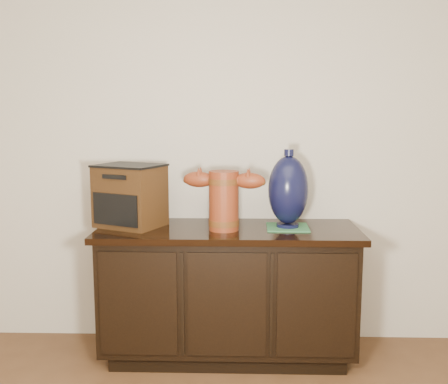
{
  "coord_description": "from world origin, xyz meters",
  "views": [
    {
      "loc": [
        0.06,
        -0.64,
        1.39
      ],
      "look_at": [
        -0.02,
        2.18,
        0.97
      ],
      "focal_mm": 42.0,
      "sensor_mm": 36.0,
      "label": 1
    }
  ],
  "objects_px": {
    "lamp_base": "(288,190)",
    "terracotta_vessel": "(224,197)",
    "sideboard": "(228,291)",
    "spray_can": "(214,207)",
    "tv_radio": "(130,196)"
  },
  "relations": [
    {
      "from": "sideboard",
      "to": "lamp_base",
      "type": "relative_size",
      "value": 3.37
    },
    {
      "from": "terracotta_vessel",
      "to": "lamp_base",
      "type": "relative_size",
      "value": 1.07
    },
    {
      "from": "tv_radio",
      "to": "lamp_base",
      "type": "relative_size",
      "value": 1.01
    },
    {
      "from": "terracotta_vessel",
      "to": "lamp_base",
      "type": "xyz_separation_m",
      "value": [
        0.36,
        0.06,
        0.03
      ]
    },
    {
      "from": "lamp_base",
      "to": "terracotta_vessel",
      "type": "bearing_deg",
      "value": -170.01
    },
    {
      "from": "tv_radio",
      "to": "spray_can",
      "type": "relative_size",
      "value": 2.59
    },
    {
      "from": "lamp_base",
      "to": "spray_can",
      "type": "height_order",
      "value": "lamp_base"
    },
    {
      "from": "terracotta_vessel",
      "to": "spray_can",
      "type": "height_order",
      "value": "terracotta_vessel"
    },
    {
      "from": "sideboard",
      "to": "lamp_base",
      "type": "distance_m",
      "value": 0.67
    },
    {
      "from": "sideboard",
      "to": "lamp_base",
      "type": "height_order",
      "value": "lamp_base"
    },
    {
      "from": "terracotta_vessel",
      "to": "tv_radio",
      "type": "relative_size",
      "value": 1.06
    },
    {
      "from": "sideboard",
      "to": "lamp_base",
      "type": "bearing_deg",
      "value": 2.63
    },
    {
      "from": "lamp_base",
      "to": "spray_can",
      "type": "relative_size",
      "value": 2.58
    },
    {
      "from": "tv_radio",
      "to": "lamp_base",
      "type": "height_order",
      "value": "lamp_base"
    },
    {
      "from": "terracotta_vessel",
      "to": "tv_radio",
      "type": "distance_m",
      "value": 0.54
    }
  ]
}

